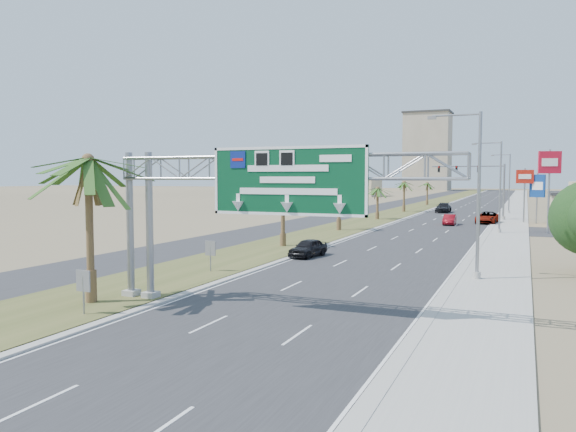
# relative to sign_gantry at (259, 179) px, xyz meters

# --- Properties ---
(ground) EXTENTS (600.00, 600.00, 0.00)m
(ground) POSITION_rel_sign_gantry_xyz_m (1.06, -9.93, -6.06)
(ground) COLOR #8C7A59
(ground) RESTS_ON ground
(road) EXTENTS (12.00, 300.00, 0.02)m
(road) POSITION_rel_sign_gantry_xyz_m (1.06, 100.07, -6.05)
(road) COLOR #28282B
(road) RESTS_ON ground
(sidewalk_right) EXTENTS (4.00, 300.00, 0.10)m
(sidewalk_right) POSITION_rel_sign_gantry_xyz_m (9.56, 100.07, -6.01)
(sidewalk_right) COLOR #9E9B93
(sidewalk_right) RESTS_ON ground
(median_grass) EXTENTS (7.00, 300.00, 0.12)m
(median_grass) POSITION_rel_sign_gantry_xyz_m (-8.94, 100.07, -6.00)
(median_grass) COLOR #454D22
(median_grass) RESTS_ON ground
(opposing_road) EXTENTS (8.00, 300.00, 0.02)m
(opposing_road) POSITION_rel_sign_gantry_xyz_m (-15.94, 100.07, -6.05)
(opposing_road) COLOR #28282B
(opposing_road) RESTS_ON ground
(sign_gantry) EXTENTS (16.75, 1.24, 7.50)m
(sign_gantry) POSITION_rel_sign_gantry_xyz_m (0.00, 0.00, 0.00)
(sign_gantry) COLOR gray
(sign_gantry) RESTS_ON ground
(palm_near) EXTENTS (5.70, 5.70, 8.35)m
(palm_near) POSITION_rel_sign_gantry_xyz_m (-8.14, -1.93, 0.87)
(palm_near) COLOR brown
(palm_near) RESTS_ON ground
(palm_row_b) EXTENTS (3.99, 3.99, 5.95)m
(palm_row_b) POSITION_rel_sign_gantry_xyz_m (-8.44, 22.07, -1.16)
(palm_row_b) COLOR brown
(palm_row_b) RESTS_ON ground
(palm_row_c) EXTENTS (3.99, 3.99, 6.75)m
(palm_row_c) POSITION_rel_sign_gantry_xyz_m (-8.44, 38.07, -0.39)
(palm_row_c) COLOR brown
(palm_row_c) RESTS_ON ground
(palm_row_d) EXTENTS (3.99, 3.99, 5.45)m
(palm_row_d) POSITION_rel_sign_gantry_xyz_m (-8.44, 56.07, -1.64)
(palm_row_d) COLOR brown
(palm_row_d) RESTS_ON ground
(palm_row_e) EXTENTS (3.99, 3.99, 6.15)m
(palm_row_e) POSITION_rel_sign_gantry_xyz_m (-8.44, 75.07, -0.97)
(palm_row_e) COLOR brown
(palm_row_e) RESTS_ON ground
(palm_row_f) EXTENTS (3.99, 3.99, 5.75)m
(palm_row_f) POSITION_rel_sign_gantry_xyz_m (-8.44, 100.07, -1.35)
(palm_row_f) COLOR brown
(palm_row_f) RESTS_ON ground
(streetlight_near) EXTENTS (3.27, 0.44, 10.00)m
(streetlight_near) POSITION_rel_sign_gantry_xyz_m (8.36, 12.07, -1.36)
(streetlight_near) COLOR gray
(streetlight_near) RESTS_ON ground
(streetlight_mid) EXTENTS (3.27, 0.44, 10.00)m
(streetlight_mid) POSITION_rel_sign_gantry_xyz_m (8.36, 42.07, -1.36)
(streetlight_mid) COLOR gray
(streetlight_mid) RESTS_ON ground
(streetlight_far) EXTENTS (3.27, 0.44, 10.00)m
(streetlight_far) POSITION_rel_sign_gantry_xyz_m (8.36, 78.07, -1.36)
(streetlight_far) COLOR gray
(streetlight_far) RESTS_ON ground
(signal_mast) EXTENTS (10.28, 0.71, 8.00)m
(signal_mast) POSITION_rel_sign_gantry_xyz_m (6.23, 62.05, -1.21)
(signal_mast) COLOR gray
(signal_mast) RESTS_ON ground
(median_signback_a) EXTENTS (0.75, 0.08, 2.08)m
(median_signback_a) POSITION_rel_sign_gantry_xyz_m (-6.74, -3.93, -4.61)
(median_signback_a) COLOR gray
(median_signback_a) RESTS_ON ground
(median_signback_b) EXTENTS (0.75, 0.08, 2.08)m
(median_signback_b) POSITION_rel_sign_gantry_xyz_m (-7.44, 8.07, -4.61)
(median_signback_b) COLOR gray
(median_signback_b) RESTS_ON ground
(tower_distant) EXTENTS (20.00, 16.00, 35.00)m
(tower_distant) POSITION_rel_sign_gantry_xyz_m (-30.94, 240.07, 11.44)
(tower_distant) COLOR gray
(tower_distant) RESTS_ON ground
(building_distant_left) EXTENTS (24.00, 14.00, 6.00)m
(building_distant_left) POSITION_rel_sign_gantry_xyz_m (-43.94, 150.07, -3.06)
(building_distant_left) COLOR #CCB989
(building_distant_left) RESTS_ON ground
(car_left_lane) EXTENTS (2.17, 4.26, 1.39)m
(car_left_lane) POSITION_rel_sign_gantry_xyz_m (-4.23, 17.24, -5.36)
(car_left_lane) COLOR black
(car_left_lane) RESTS_ON ground
(car_mid_lane) EXTENTS (1.55, 4.12, 1.34)m
(car_mid_lane) POSITION_rel_sign_gantry_xyz_m (2.21, 51.17, -5.39)
(car_mid_lane) COLOR maroon
(car_mid_lane) RESTS_ON ground
(car_right_lane) EXTENTS (3.09, 5.77, 1.54)m
(car_right_lane) POSITION_rel_sign_gantry_xyz_m (6.56, 55.42, -5.29)
(car_right_lane) COLOR gray
(car_right_lane) RESTS_ON ground
(car_far) EXTENTS (2.29, 5.63, 1.63)m
(car_far) POSITION_rel_sign_gantry_xyz_m (-1.89, 76.45, -5.24)
(car_far) COLOR black
(car_far) RESTS_ON ground
(pole_sign_red_near) EXTENTS (2.36, 1.11, 9.14)m
(pole_sign_red_near) POSITION_rel_sign_gantry_xyz_m (13.42, 44.04, 1.14)
(pole_sign_red_near) COLOR gray
(pole_sign_red_near) RESTS_ON ground
(pole_sign_blue) EXTENTS (1.95, 1.10, 6.68)m
(pole_sign_blue) POSITION_rel_sign_gantry_xyz_m (12.52, 58.06, -1.28)
(pole_sign_blue) COLOR gray
(pole_sign_blue) RESTS_ON ground
(pole_sign_red_far) EXTENTS (2.22, 0.55, 7.31)m
(pole_sign_red_far) POSITION_rel_sign_gantry_xyz_m (10.96, 57.99, -0.34)
(pole_sign_red_far) COLOR gray
(pole_sign_red_far) RESTS_ON ground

